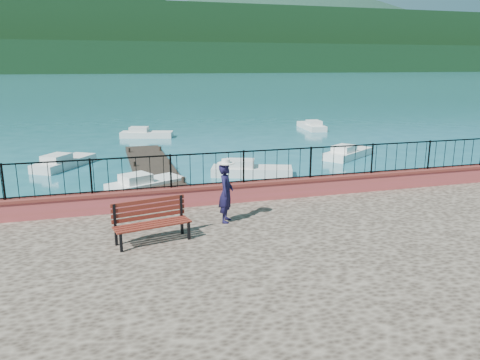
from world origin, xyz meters
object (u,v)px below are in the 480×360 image
person (226,193)px  boat_0 (146,181)px  boat_3 (64,160)px  park_bench (152,230)px  boat_4 (147,132)px  boat_5 (311,124)px  boat_1 (252,167)px  boat_2 (348,151)px

person → boat_0: bearing=33.0°
person → boat_3: (-5.02, 14.30, -1.59)m
park_bench → boat_4: size_ratio=0.49×
boat_0 → boat_5: bearing=20.9°
boat_1 → boat_5: size_ratio=0.93×
person → boat_0: size_ratio=0.48×
boat_2 → boat_3: bearing=139.3°
boat_0 → boat_1: (5.19, 1.29, 0.00)m
boat_1 → boat_4: bearing=124.9°
boat_4 → boat_5: size_ratio=0.90×
boat_1 → boat_2: size_ratio=1.04×
park_bench → boat_5: size_ratio=0.45×
boat_3 → boat_5: bearing=-28.6°
person → boat_3: person is taller
park_bench → boat_3: park_bench is taller
boat_3 → person: bearing=-127.3°
boat_2 → boat_4: (-10.47, 11.09, 0.00)m
boat_5 → boat_0: bearing=143.2°
boat_4 → boat_2: bearing=-30.1°
boat_1 → boat_5: 17.78m
boat_1 → boat_0: bearing=-146.0°
boat_0 → boat_1: size_ratio=0.85×
boat_0 → boat_3: same height
boat_1 → boat_3: same height
boat_5 → park_bench: bearing=154.6°
boat_3 → park_bench: bearing=-135.5°
boat_2 → boat_5: (3.22, 11.95, 0.00)m
park_bench → person: person is taller
park_bench → person: bearing=12.7°
park_bench → boat_5: bearing=46.1°
boat_1 → boat_5: same height
boat_2 → boat_3: size_ratio=0.96×
boat_0 → boat_5: same height
park_bench → boat_3: 15.56m
person → boat_1: bearing=2.1°
boat_2 → boat_5: bearing=41.2°
person → boat_4: (0.16, 23.49, -1.59)m
boat_4 → park_bench: bearing=-78.6°
boat_0 → boat_4: same height
boat_0 → boat_4: size_ratio=0.87×
park_bench → boat_3: (-2.98, 15.23, -1.10)m
boat_3 → boat_4: size_ratio=1.03×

